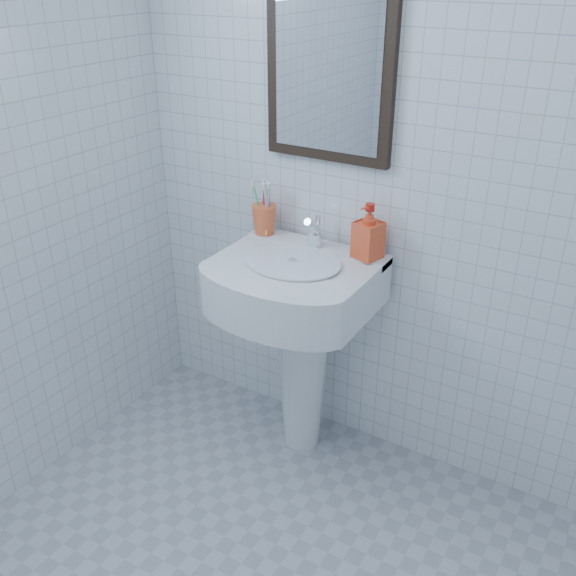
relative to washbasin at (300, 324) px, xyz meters
The scene contains 6 objects.
wall_back 0.72m from the washbasin, 38.91° to the left, with size 2.20×0.02×2.50m, color silver.
washbasin is the anchor object (origin of this frame).
faucet 0.36m from the washbasin, 90.00° to the left, with size 0.05×0.12×0.14m.
toothbrush_cup 0.45m from the washbasin, 152.92° to the left, with size 0.10×0.10×0.12m, color #EC5A2F, non-canonical shape.
soap_dispenser 0.47m from the washbasin, 29.84° to the left, with size 0.09×0.10×0.21m, color red.
wall_mirror 0.95m from the washbasin, 90.00° to the left, with size 0.50×0.04×0.62m.
Camera 1 is at (0.83, -0.93, 1.93)m, focal length 40.00 mm.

